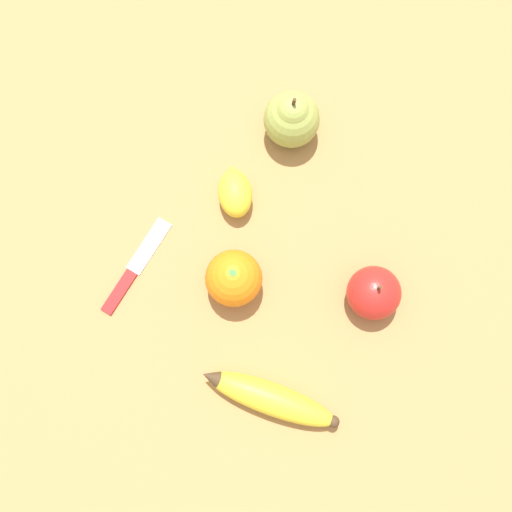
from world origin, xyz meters
name	(u,v)px	position (x,y,z in m)	size (l,w,h in m)	color
ground_plane	(226,275)	(0.00, 0.00, 0.00)	(3.00, 3.00, 0.00)	#A87A47
banana	(270,398)	(-0.18, 0.03, 0.02)	(0.16, 0.15, 0.04)	yellow
orange	(234,278)	(-0.02, -0.01, 0.04)	(0.08, 0.08, 0.08)	orange
pear	(292,118)	(0.15, -0.18, 0.04)	(0.08, 0.08, 0.10)	#99A84C
apple	(374,293)	(-0.12, -0.16, 0.03)	(0.07, 0.07, 0.08)	red
lemon	(235,193)	(0.09, -0.06, 0.02)	(0.08, 0.07, 0.05)	yellow
paring_knife	(134,269)	(0.07, 0.11, 0.00)	(0.09, 0.14, 0.01)	silver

